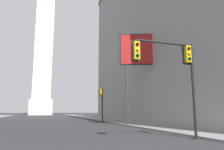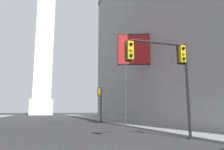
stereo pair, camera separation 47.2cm
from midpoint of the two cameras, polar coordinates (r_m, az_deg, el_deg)
name	(u,v)px [view 2 (the right image)]	position (r m, az deg, el deg)	size (l,w,h in m)	color
sidewalk_right	(113,121)	(37.91, 0.54, -11.84)	(5.00, 111.72, 0.15)	gray
building_right	(198,34)	(39.33, 21.79, 9.96)	(23.56, 42.09, 28.54)	#9E9EA0
obelisk	(44,48)	(99.22, -17.16, 6.73)	(9.14, 9.14, 60.00)	silver
traffic_light_near_right	(168,65)	(14.30, 15.26, 2.66)	(4.43, 0.51, 6.09)	black
traffic_light_mid_right	(100,99)	(34.76, -2.72, -6.34)	(0.76, 0.52, 5.37)	black
billboard_sign	(140,52)	(27.13, 7.75, 6.01)	(5.19, 2.04, 11.19)	#3F3F42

